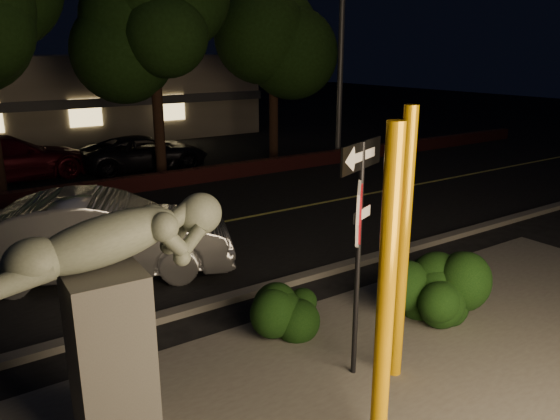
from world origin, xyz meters
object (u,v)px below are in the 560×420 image
at_px(parked_car_darkred, 6,159).
at_px(sculpture, 110,302).
at_px(signpost, 360,215).
at_px(yellow_pole_left, 386,304).
at_px(silver_sedan, 102,236).
at_px(parked_car_dark, 146,153).
at_px(yellow_pole_right, 402,249).

bearing_deg(parked_car_darkred, sculpture, 170.08).
distance_m(signpost, parked_car_darkred, 15.21).
xyz_separation_m(yellow_pole_left, parked_car_darkred, (-1.16, 16.34, -1.03)).
height_order(silver_sedan, parked_car_dark, silver_sedan).
relative_size(yellow_pole_left, sculpture, 1.33).
bearing_deg(silver_sedan, sculpture, -172.47).
height_order(sculpture, parked_car_darkred, sculpture).
relative_size(silver_sedan, parked_car_dark, 1.10).
xyz_separation_m(silver_sedan, parked_car_dark, (4.29, 8.98, -0.19)).
bearing_deg(yellow_pole_right, yellow_pole_left, -141.98).
xyz_separation_m(signpost, parked_car_darkred, (-2.00, 15.01, -1.48)).
xyz_separation_m(sculpture, parked_car_darkred, (1.02, 14.49, -0.90)).
bearing_deg(yellow_pole_left, parked_car_darkred, 94.05).
xyz_separation_m(yellow_pole_left, signpost, (0.85, 1.34, 0.45)).
height_order(yellow_pole_left, yellow_pole_right, yellow_pole_left).
bearing_deg(parked_car_dark, yellow_pole_left, 172.41).
distance_m(yellow_pole_left, signpost, 1.64).
height_order(yellow_pole_left, sculpture, yellow_pole_left).
bearing_deg(parked_car_darkred, signpost, -178.29).
distance_m(yellow_pole_right, parked_car_dark, 14.78).
xyz_separation_m(yellow_pole_left, yellow_pole_right, (1.30, 1.02, -0.00)).
distance_m(yellow_pole_left, yellow_pole_right, 1.65).
relative_size(yellow_pole_right, signpost, 1.14).
bearing_deg(yellow_pole_right, silver_sedan, 111.49).
distance_m(signpost, sculpture, 3.12).
distance_m(silver_sedan, parked_car_darkred, 9.73).
distance_m(parked_car_darkred, parked_car_dark, 4.61).
bearing_deg(sculpture, parked_car_dark, 70.50).
xyz_separation_m(yellow_pole_right, sculpture, (-3.48, 0.84, -0.13)).
height_order(yellow_pole_right, silver_sedan, yellow_pole_right).
bearing_deg(sculpture, signpost, -7.15).
relative_size(signpost, sculpture, 1.17).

